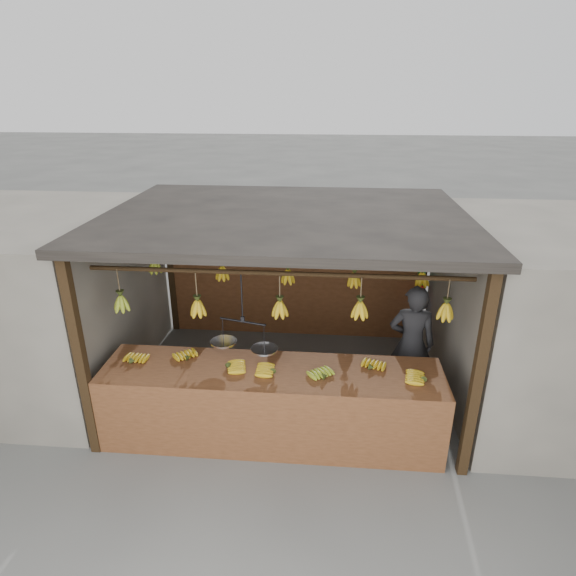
{
  "coord_description": "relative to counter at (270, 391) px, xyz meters",
  "views": [
    {
      "loc": [
        0.51,
        -5.61,
        3.75
      ],
      "look_at": [
        0.0,
        0.3,
        1.3
      ],
      "focal_mm": 30.0,
      "sensor_mm": 36.0,
      "label": 1
    }
  ],
  "objects": [
    {
      "name": "neighbor_left",
      "position": [
        -3.54,
        1.24,
        0.44
      ],
      "size": [
        3.0,
        3.0,
        2.3
      ],
      "primitive_type": "cube",
      "color": "slate",
      "rests_on": "ground"
    },
    {
      "name": "stall",
      "position": [
        0.06,
        1.56,
        1.26
      ],
      "size": [
        4.3,
        3.3,
        2.4
      ],
      "color": "black",
      "rests_on": "ground"
    },
    {
      "name": "vendor",
      "position": [
        1.66,
        1.06,
        0.07
      ],
      "size": [
        0.61,
        0.43,
        1.58
      ],
      "primitive_type": "imported",
      "rotation": [
        0.0,
        0.0,
        3.04
      ],
      "color": "#262628",
      "rests_on": "ground"
    },
    {
      "name": "ground",
      "position": [
        0.06,
        1.24,
        -0.71
      ],
      "size": [
        80.0,
        80.0,
        0.0
      ],
      "primitive_type": "plane",
      "color": "#5B5B57"
    },
    {
      "name": "balance_scale",
      "position": [
        -0.32,
        0.24,
        0.46
      ],
      "size": [
        0.77,
        0.41,
        0.88
      ],
      "color": "black",
      "rests_on": "ground"
    },
    {
      "name": "hanging_bananas",
      "position": [
        0.07,
        1.23,
        0.91
      ],
      "size": [
        3.62,
        2.25,
        0.39
      ],
      "color": "#92A523",
      "rests_on": "ground"
    },
    {
      "name": "bag_bundles",
      "position": [
        2.0,
        2.59,
        0.33
      ],
      "size": [
        0.08,
        0.26,
        1.24
      ],
      "color": "yellow",
      "rests_on": "ground"
    },
    {
      "name": "counter",
      "position": [
        0.0,
        0.0,
        0.0
      ],
      "size": [
        3.77,
        0.86,
        0.96
      ],
      "color": "brown",
      "rests_on": "ground"
    }
  ]
}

